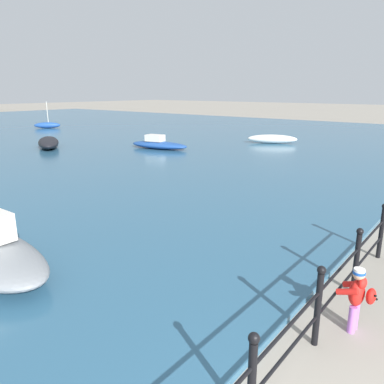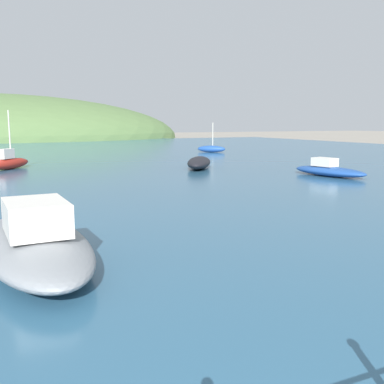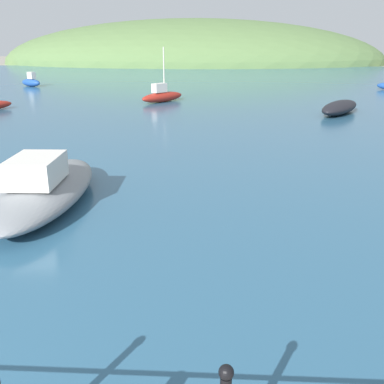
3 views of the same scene
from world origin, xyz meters
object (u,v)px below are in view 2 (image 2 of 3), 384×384
at_px(boat_green_fishing, 199,163).
at_px(boat_nearest_quay, 35,242).
at_px(boat_blue_hull, 211,149).
at_px(boat_far_left, 329,170).
at_px(boat_mid_harbor, 9,162).

distance_m(boat_green_fishing, boat_nearest_quay, 16.34).
bearing_deg(boat_blue_hull, boat_green_fishing, -120.65).
bearing_deg(boat_nearest_quay, boat_blue_hull, 56.20).
height_order(boat_far_left, boat_nearest_quay, boat_nearest_quay).
xyz_separation_m(boat_blue_hull, boat_far_left, (-2.66, -16.50, -0.02)).
distance_m(boat_blue_hull, boat_mid_harbor, 17.14).
bearing_deg(boat_green_fishing, boat_nearest_quay, -126.25).
distance_m(boat_blue_hull, boat_far_left, 16.71).
height_order(boat_far_left, boat_mid_harbor, boat_mid_harbor).
height_order(boat_blue_hull, boat_mid_harbor, boat_mid_harbor).
relative_size(boat_blue_hull, boat_nearest_quay, 0.48).
height_order(boat_blue_hull, boat_far_left, boat_blue_hull).
bearing_deg(boat_blue_hull, boat_far_left, -99.16).
bearing_deg(boat_blue_hull, boat_mid_harbor, -155.43).
distance_m(boat_blue_hull, boat_nearest_quay, 29.05).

